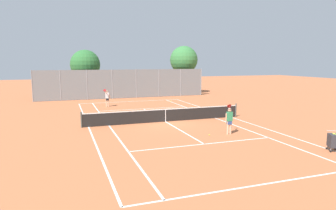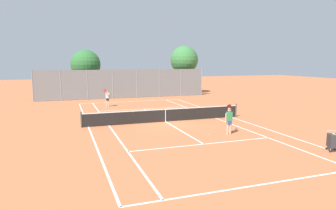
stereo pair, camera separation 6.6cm
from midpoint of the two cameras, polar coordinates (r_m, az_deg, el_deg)
name	(u,v)px [view 2 (the right image)]	position (r m, az deg, el deg)	size (l,w,h in m)	color
ground_plane	(165,122)	(22.04, -0.41, -3.19)	(120.00, 120.00, 0.00)	#BC663D
court_line_markings	(165,122)	(22.04, -0.41, -3.19)	(11.10, 23.90, 0.01)	silver
tennis_net	(165,115)	(21.95, -0.41, -1.89)	(12.00, 0.10, 1.07)	#474C47
ball_cart	(333,141)	(16.92, 29.07, -5.95)	(0.70, 0.77, 0.96)	#2D2D33
player_near_side	(229,119)	(18.51, 11.66, -2.66)	(0.67, 0.73, 1.77)	#D8A884
player_far_left	(107,97)	(29.83, -11.39, 1.46)	(0.70, 0.72, 1.77)	#D8A884
loose_tennis_ball_0	(170,101)	(33.00, 0.53, 0.71)	(0.07, 0.07, 0.07)	#D1DB33
loose_tennis_ball_1	(172,100)	(33.80, 0.77, 0.89)	(0.07, 0.07, 0.07)	#D1DB33
loose_tennis_ball_2	(209,135)	(18.16, 7.92, -5.67)	(0.07, 0.07, 0.07)	#D1DB33
back_fence	(125,84)	(36.38, -8.18, 4.02)	(20.41, 0.08, 3.46)	gray
tree_behind_left	(87,66)	(39.20, -15.19, 7.26)	(3.68, 3.68, 5.85)	brown
tree_behind_right	(184,61)	(41.23, 3.17, 8.45)	(3.77, 3.77, 6.48)	brown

